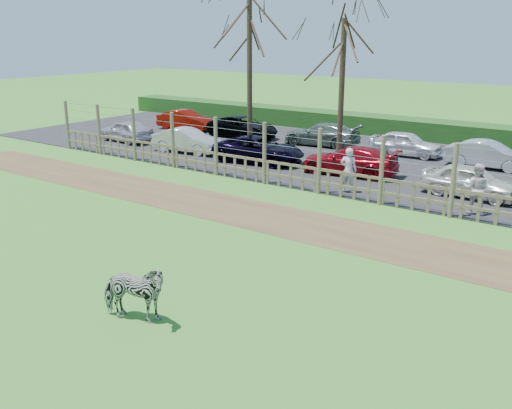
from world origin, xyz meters
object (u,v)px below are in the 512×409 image
Objects in this scene: visitor_a at (348,170)px; car_11 at (488,155)px; tree_left at (249,38)px; car_0 at (126,131)px; car_2 at (259,150)px; zebra at (133,293)px; car_4 at (470,181)px; car_8 at (243,127)px; car_1 at (187,140)px; car_3 at (350,160)px; car_10 at (406,144)px; car_7 at (185,120)px; visitor_b at (476,189)px; tree_mid at (343,56)px; car_9 at (322,134)px.

visitor_a reaches higher than car_11.
car_0 is at bearing -168.63° from tree_left.
car_0 is at bearing 82.99° from car_2.
car_4 is (3.09, 13.77, -0.01)m from zebra.
car_0 is at bearing 139.97° from car_8.
zebra is at bearing -146.04° from car_8.
visitor_a is 0.47× the size of car_11.
car_1 is 0.84× the size of car_2.
tree_left reaches higher than car_8.
car_3 is at bearing 96.19° from car_0.
car_7 is at bearing 87.92° from car_10.
visitor_b is 0.40× the size of car_8.
car_10 is at bearing -62.82° from visitor_b.
car_1 is (4.74, -0.24, 0.00)m from car_0.
car_1 and car_10 have the same top height.
zebra reaches higher than car_2.
car_2 is 1.00× the size of car_8.
tree_mid is 1.58× the size of car_2.
car_1 is 0.84× the size of car_8.
car_2 is at bearing -124.03° from car_7.
visitor_b is at bearing 46.85° from car_9.
visitor_b is 0.47× the size of car_1.
car_0 and car_9 have the same top height.
car_10 is (2.16, 2.88, -4.23)m from tree_mid.
car_9 is at bearing -3.38° from zebra.
car_0 is 13.55m from car_3.
car_3 is at bearing 33.54° from car_9.
visitor_a is 2.93m from car_3.
tree_mid reaches higher than car_2.
car_0 and car_8 have the same top height.
tree_mid is 1.94× the size of car_0.
car_1 is at bearing -15.91° from visitor_b.
visitor_a is at bearing -178.68° from car_10.
tree_left is at bearing -33.67° from car_9.
tree_mid is 12.88m from car_0.
visitor_b is at bearing 164.36° from visitor_a.
car_1 is at bearing -159.16° from tree_mid.
car_4 is at bearing -106.19° from car_8.
visitor_b is 2.14m from car_4.
tree_mid reaches higher than car_1.
car_0 is (-11.91, -2.49, -4.23)m from tree_mid.
car_7 is (-13.59, 4.56, 0.00)m from car_3.
visitor_b is 16.53m from car_8.
car_3 is at bearing 135.45° from car_11.
car_0 is at bearing 174.81° from car_7.
car_1 is 7.01m from car_7.
visitor_b is at bearing -111.92° from car_8.
car_9 is 8.68m from car_11.
tree_left is 6.58m from car_9.
car_0 is 0.82× the size of car_8.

